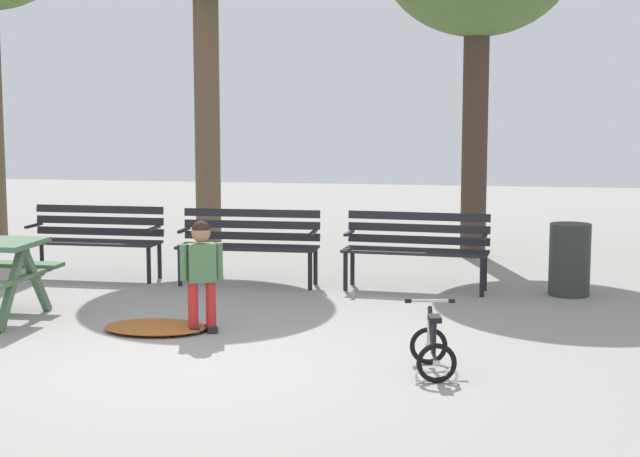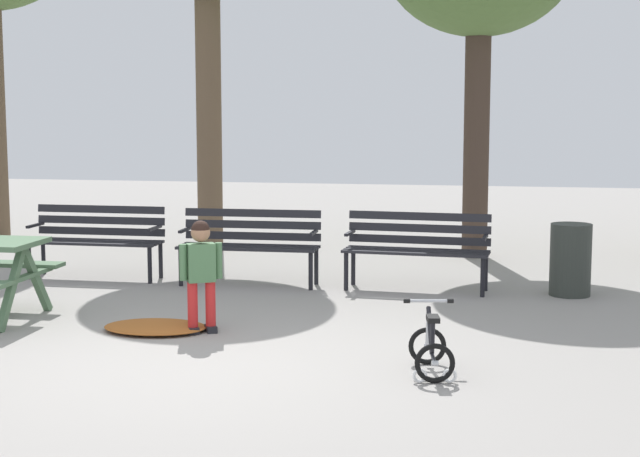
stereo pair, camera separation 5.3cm
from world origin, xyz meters
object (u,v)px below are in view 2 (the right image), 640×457
at_px(kids_bicycle, 431,348).
at_px(park_bench_right, 417,244).
at_px(park_bench_far_left, 97,235).
at_px(trash_bin, 571,260).
at_px(child_standing, 201,267).
at_px(park_bench_left, 250,240).

bearing_deg(kids_bicycle, park_bench_right, 96.97).
bearing_deg(kids_bicycle, park_bench_far_left, 140.64).
height_order(park_bench_right, trash_bin, park_bench_right).
xyz_separation_m(child_standing, kids_bicycle, (2.13, -0.97, -0.40)).
xyz_separation_m(park_bench_far_left, park_bench_right, (3.81, -0.04, 0.00)).
distance_m(park_bench_right, child_standing, 2.99).
distance_m(park_bench_left, trash_bin, 3.57).
bearing_deg(trash_bin, park_bench_right, 178.90).
distance_m(park_bench_left, park_bench_right, 1.91).
height_order(park_bench_left, kids_bicycle, park_bench_left).
xyz_separation_m(park_bench_left, kids_bicycle, (2.33, -3.39, -0.31)).
distance_m(park_bench_left, kids_bicycle, 4.13).
bearing_deg(park_bench_far_left, park_bench_right, -0.64).
xyz_separation_m(child_standing, trash_bin, (3.37, 2.42, -0.21)).
bearing_deg(park_bench_right, park_bench_left, -179.16).
relative_size(park_bench_left, child_standing, 1.58).
bearing_deg(kids_bicycle, trash_bin, 69.95).
bearing_deg(park_bench_left, trash_bin, -0.06).
relative_size(park_bench_left, trash_bin, 2.07).
height_order(park_bench_right, child_standing, child_standing).
bearing_deg(park_bench_left, kids_bicycle, -55.57).
height_order(park_bench_far_left, child_standing, child_standing).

